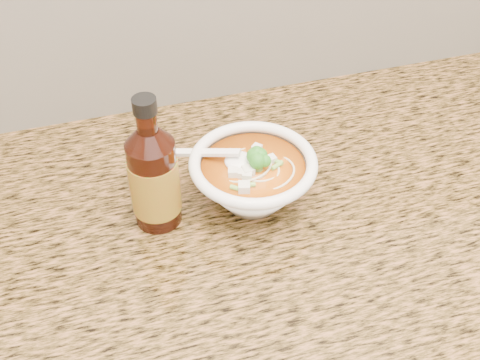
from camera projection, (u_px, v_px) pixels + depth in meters
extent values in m
cube|color=#32190F|center=(293.00, 360.00, 1.25)|extent=(4.00, 0.65, 0.86)
cube|color=brown|center=(310.00, 208.00, 0.94)|extent=(4.00, 0.68, 0.04)
cylinder|color=white|center=(252.00, 199.00, 0.92)|extent=(0.08, 0.08, 0.01)
torus|color=white|center=(253.00, 163.00, 0.87)|extent=(0.19, 0.19, 0.02)
torus|color=beige|center=(252.00, 174.00, 0.86)|extent=(0.12, 0.12, 0.00)
torus|color=beige|center=(244.00, 170.00, 0.87)|extent=(0.10, 0.10, 0.00)
torus|color=beige|center=(262.00, 167.00, 0.88)|extent=(0.11, 0.11, 0.00)
torus|color=beige|center=(248.00, 174.00, 0.87)|extent=(0.09, 0.09, 0.00)
torus|color=beige|center=(249.00, 166.00, 0.88)|extent=(0.06, 0.06, 0.00)
torus|color=beige|center=(262.00, 165.00, 0.89)|extent=(0.08, 0.08, 0.00)
torus|color=beige|center=(258.00, 162.00, 0.90)|extent=(0.09, 0.09, 0.00)
torus|color=beige|center=(252.00, 170.00, 0.89)|extent=(0.12, 0.12, 0.00)
torus|color=beige|center=(245.00, 172.00, 0.88)|extent=(0.07, 0.07, 0.00)
torus|color=beige|center=(259.00, 176.00, 0.88)|extent=(0.08, 0.08, 0.00)
cube|color=silver|center=(280.00, 176.00, 0.85)|extent=(0.02, 0.02, 0.01)
cube|color=silver|center=(271.00, 168.00, 0.87)|extent=(0.02, 0.02, 0.01)
cube|color=silver|center=(270.00, 168.00, 0.87)|extent=(0.02, 0.02, 0.02)
cube|color=silver|center=(248.00, 171.00, 0.86)|extent=(0.01, 0.01, 0.01)
cube|color=silver|center=(240.00, 170.00, 0.86)|extent=(0.02, 0.02, 0.01)
cube|color=silver|center=(248.00, 151.00, 0.89)|extent=(0.01, 0.01, 0.01)
cube|color=silver|center=(238.00, 186.00, 0.84)|extent=(0.02, 0.02, 0.01)
cube|color=silver|center=(257.00, 147.00, 0.90)|extent=(0.02, 0.02, 0.01)
cube|color=silver|center=(247.00, 171.00, 0.86)|extent=(0.02, 0.02, 0.01)
ellipsoid|color=#196014|center=(259.00, 160.00, 0.86)|extent=(0.03, 0.03, 0.03)
cylinder|color=#7BBB48|center=(249.00, 146.00, 0.90)|extent=(0.02, 0.01, 0.01)
cylinder|color=#7BBB48|center=(224.00, 154.00, 0.89)|extent=(0.02, 0.01, 0.01)
cylinder|color=#7BBB48|center=(234.00, 170.00, 0.86)|extent=(0.02, 0.01, 0.01)
cylinder|color=#7BBB48|center=(252.00, 146.00, 0.90)|extent=(0.02, 0.01, 0.01)
ellipsoid|color=white|center=(239.00, 161.00, 0.88)|extent=(0.04, 0.04, 0.02)
cube|color=white|center=(207.00, 153.00, 0.88)|extent=(0.09, 0.06, 0.03)
cylinder|color=#3E1308|center=(155.00, 183.00, 0.85)|extent=(0.08, 0.08, 0.14)
cylinder|color=#3E1308|center=(147.00, 121.00, 0.77)|extent=(0.03, 0.03, 0.03)
cylinder|color=black|center=(144.00, 105.00, 0.76)|extent=(0.04, 0.04, 0.02)
cylinder|color=red|center=(155.00, 185.00, 0.85)|extent=(0.08, 0.08, 0.09)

